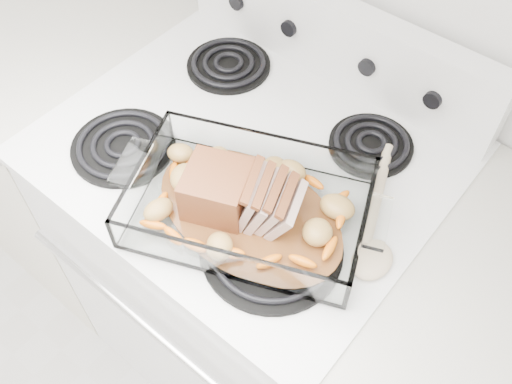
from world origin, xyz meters
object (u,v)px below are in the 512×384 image
Objects in this scene: electric_range at (250,261)px; baking_dish at (249,208)px; counter_left at (86,146)px; pork_roast at (236,189)px.

electric_range is 0.51m from baking_dish.
baking_dish is (0.78, -0.13, 0.50)m from counter_left.
electric_range reaches higher than counter_left.
baking_dish is (0.11, -0.13, 0.48)m from electric_range.
electric_range is at bearing 118.40° from pork_roast.
pork_roast is at bearing -9.85° from counter_left.
counter_left is at bearing 166.09° from pork_roast.
electric_range is 5.39× the size of pork_roast.
electric_range is at bearing 0.10° from counter_left.
electric_range is 0.54m from pork_roast.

